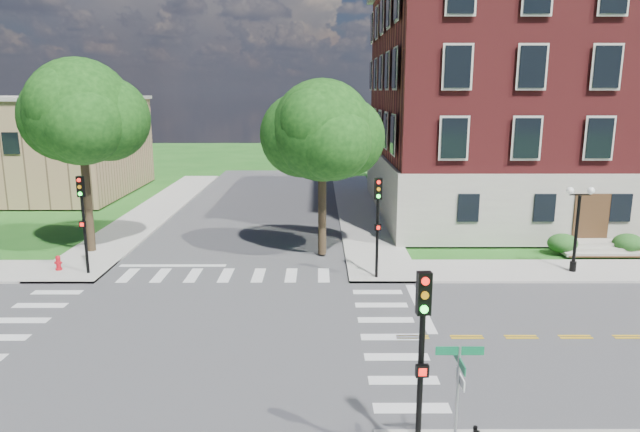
{
  "coord_description": "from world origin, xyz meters",
  "views": [
    {
      "loc": [
        4.54,
        -19.47,
        8.86
      ],
      "look_at": [
        4.62,
        6.28,
        3.2
      ],
      "focal_mm": 32.0,
      "sensor_mm": 36.0,
      "label": 1
    }
  ],
  "objects_px": {
    "fire_hydrant": "(58,263)",
    "street_sign_pole": "(458,384)",
    "traffic_signal_ne": "(378,215)",
    "traffic_signal_se": "(422,345)",
    "traffic_signal_nw": "(83,212)",
    "twin_lamp_west": "(577,224)"
  },
  "relations": [
    {
      "from": "fire_hydrant",
      "to": "street_sign_pole",
      "type": "bearing_deg",
      "value": -43.48
    },
    {
      "from": "traffic_signal_ne",
      "to": "street_sign_pole",
      "type": "height_order",
      "value": "traffic_signal_ne"
    },
    {
      "from": "traffic_signal_se",
      "to": "fire_hydrant",
      "type": "height_order",
      "value": "traffic_signal_se"
    },
    {
      "from": "street_sign_pole",
      "to": "traffic_signal_ne",
      "type": "bearing_deg",
      "value": 91.7
    },
    {
      "from": "traffic_signal_nw",
      "to": "street_sign_pole",
      "type": "distance_m",
      "value": 20.78
    },
    {
      "from": "traffic_signal_ne",
      "to": "twin_lamp_west",
      "type": "xyz_separation_m",
      "value": [
        9.84,
        0.92,
        -0.66
      ]
    },
    {
      "from": "traffic_signal_nw",
      "to": "street_sign_pole",
      "type": "height_order",
      "value": "traffic_signal_nw"
    },
    {
      "from": "twin_lamp_west",
      "to": "traffic_signal_se",
      "type": "bearing_deg",
      "value": -124.52
    },
    {
      "from": "traffic_signal_se",
      "to": "traffic_signal_nw",
      "type": "xyz_separation_m",
      "value": [
        -13.68,
        14.66,
        0.0
      ]
    },
    {
      "from": "traffic_signal_nw",
      "to": "fire_hydrant",
      "type": "relative_size",
      "value": 6.4
    },
    {
      "from": "traffic_signal_nw",
      "to": "street_sign_pole",
      "type": "xyz_separation_m",
      "value": [
        14.51,
        -14.84,
        -0.88
      ]
    },
    {
      "from": "traffic_signal_ne",
      "to": "fire_hydrant",
      "type": "relative_size",
      "value": 6.4
    },
    {
      "from": "traffic_signal_se",
      "to": "fire_hydrant",
      "type": "distance_m",
      "value": 21.73
    },
    {
      "from": "twin_lamp_west",
      "to": "traffic_signal_ne",
      "type": "bearing_deg",
      "value": -174.66
    },
    {
      "from": "traffic_signal_se",
      "to": "traffic_signal_nw",
      "type": "distance_m",
      "value": 20.05
    },
    {
      "from": "traffic_signal_ne",
      "to": "street_sign_pole",
      "type": "xyz_separation_m",
      "value": [
        0.42,
        -14.17,
        -0.88
      ]
    },
    {
      "from": "twin_lamp_west",
      "to": "street_sign_pole",
      "type": "distance_m",
      "value": 17.79
    },
    {
      "from": "traffic_signal_nw",
      "to": "traffic_signal_ne",
      "type": "bearing_deg",
      "value": -2.74
    },
    {
      "from": "traffic_signal_se",
      "to": "traffic_signal_ne",
      "type": "xyz_separation_m",
      "value": [
        0.42,
        13.99,
        0.0
      ]
    },
    {
      "from": "traffic_signal_se",
      "to": "twin_lamp_west",
      "type": "relative_size",
      "value": 1.13
    },
    {
      "from": "traffic_signal_ne",
      "to": "twin_lamp_west",
      "type": "height_order",
      "value": "traffic_signal_ne"
    },
    {
      "from": "traffic_signal_nw",
      "to": "fire_hydrant",
      "type": "height_order",
      "value": "traffic_signal_nw"
    }
  ]
}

